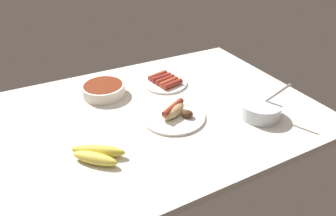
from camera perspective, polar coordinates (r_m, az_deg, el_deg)
ground_plane at (r=119.20cm, az=-1.02°, el=-0.76°), size 120.00×90.00×3.00cm
plate_sausages at (r=135.96cm, az=-0.58°, el=5.13°), size 20.01×20.01×3.53cm
bowl_chili at (r=129.64cm, az=-12.38°, el=3.56°), size 18.37×18.37×4.95cm
bowl_coleslaw at (r=117.95cm, az=17.38°, el=-0.10°), size 15.77×15.77×15.50cm
plate_hotdog_assembled at (r=112.58cm, az=1.08°, el=-1.05°), size 24.84×24.84×5.61cm
banana_bunch at (r=96.35cm, az=-13.63°, el=-8.71°), size 17.08×15.85×4.00cm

